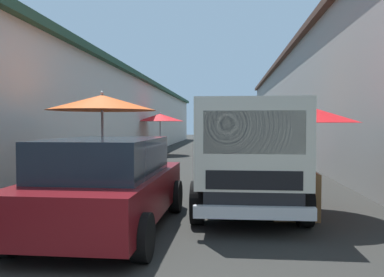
{
  "coord_description": "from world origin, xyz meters",
  "views": [
    {
      "loc": [
        -1.78,
        -0.7,
        1.67
      ],
      "look_at": [
        12.61,
        0.65,
        1.13
      ],
      "focal_mm": 35.82,
      "sensor_mm": 36.0,
      "label": 1
    }
  ],
  "objects_px": {
    "plastic_stool": "(286,165)",
    "fruit_stall_far_right": "(160,122)",
    "hatchback_car": "(108,184)",
    "delivery_truck": "(248,159)",
    "fruit_stall_near_right": "(294,131)",
    "parked_scooter": "(291,160)",
    "fruit_stall_near_left": "(252,121)",
    "fruit_stall_far_left": "(100,118)",
    "vendor_by_crates": "(292,149)"
  },
  "relations": [
    {
      "from": "hatchback_car",
      "to": "plastic_stool",
      "type": "height_order",
      "value": "hatchback_car"
    },
    {
      "from": "fruit_stall_far_left",
      "to": "hatchback_car",
      "type": "xyz_separation_m",
      "value": [
        -2.1,
        -0.83,
        -1.06
      ]
    },
    {
      "from": "fruit_stall_far_left",
      "to": "delivery_truck",
      "type": "xyz_separation_m",
      "value": [
        -0.9,
        -3.07,
        -0.76
      ]
    },
    {
      "from": "plastic_stool",
      "to": "fruit_stall_far_right",
      "type": "bearing_deg",
      "value": 35.79
    },
    {
      "from": "fruit_stall_near_left",
      "to": "delivery_truck",
      "type": "distance_m",
      "value": 4.36
    },
    {
      "from": "fruit_stall_far_left",
      "to": "fruit_stall_far_right",
      "type": "xyz_separation_m",
      "value": [
        12.6,
        0.97,
        0.01
      ]
    },
    {
      "from": "vendor_by_crates",
      "to": "plastic_stool",
      "type": "bearing_deg",
      "value": 0.6
    },
    {
      "from": "fruit_stall_near_right",
      "to": "parked_scooter",
      "type": "bearing_deg",
      "value": -8.85
    },
    {
      "from": "hatchback_car",
      "to": "delivery_truck",
      "type": "relative_size",
      "value": 0.8
    },
    {
      "from": "hatchback_car",
      "to": "delivery_truck",
      "type": "distance_m",
      "value": 2.56
    },
    {
      "from": "fruit_stall_near_left",
      "to": "delivery_truck",
      "type": "height_order",
      "value": "fruit_stall_near_left"
    },
    {
      "from": "hatchback_car",
      "to": "delivery_truck",
      "type": "height_order",
      "value": "delivery_truck"
    },
    {
      "from": "hatchback_car",
      "to": "vendor_by_crates",
      "type": "distance_m",
      "value": 6.98
    },
    {
      "from": "fruit_stall_far_right",
      "to": "plastic_stool",
      "type": "relative_size",
      "value": 5.89
    },
    {
      "from": "fruit_stall_near_left",
      "to": "parked_scooter",
      "type": "xyz_separation_m",
      "value": [
        1.99,
        -1.46,
        -1.31
      ]
    },
    {
      "from": "fruit_stall_far_left",
      "to": "hatchback_car",
      "type": "relative_size",
      "value": 0.6
    },
    {
      "from": "fruit_stall_near_right",
      "to": "hatchback_car",
      "type": "height_order",
      "value": "fruit_stall_near_right"
    },
    {
      "from": "delivery_truck",
      "to": "plastic_stool",
      "type": "bearing_deg",
      "value": -14.99
    },
    {
      "from": "fruit_stall_near_right",
      "to": "plastic_stool",
      "type": "height_order",
      "value": "fruit_stall_near_right"
    },
    {
      "from": "fruit_stall_far_right",
      "to": "fruit_stall_near_right",
      "type": "height_order",
      "value": "fruit_stall_far_right"
    },
    {
      "from": "fruit_stall_far_left",
      "to": "fruit_stall_near_left",
      "type": "bearing_deg",
      "value": -45.16
    },
    {
      "from": "hatchback_car",
      "to": "delivery_truck",
      "type": "bearing_deg",
      "value": -61.87
    },
    {
      "from": "fruit_stall_far_right",
      "to": "vendor_by_crates",
      "type": "height_order",
      "value": "fruit_stall_far_right"
    },
    {
      "from": "fruit_stall_far_left",
      "to": "vendor_by_crates",
      "type": "bearing_deg",
      "value": -50.92
    },
    {
      "from": "fruit_stall_far_right",
      "to": "parked_scooter",
      "type": "height_order",
      "value": "fruit_stall_far_right"
    },
    {
      "from": "fruit_stall_far_right",
      "to": "vendor_by_crates",
      "type": "relative_size",
      "value": 1.6
    },
    {
      "from": "fruit_stall_near_right",
      "to": "vendor_by_crates",
      "type": "relative_size",
      "value": 1.45
    },
    {
      "from": "fruit_stall_far_left",
      "to": "fruit_stall_near_left",
      "type": "height_order",
      "value": "fruit_stall_far_left"
    },
    {
      "from": "fruit_stall_far_left",
      "to": "parked_scooter",
      "type": "relative_size",
      "value": 1.4
    },
    {
      "from": "vendor_by_crates",
      "to": "plastic_stool",
      "type": "relative_size",
      "value": 3.68
    },
    {
      "from": "delivery_truck",
      "to": "plastic_stool",
      "type": "relative_size",
      "value": 11.32
    },
    {
      "from": "delivery_truck",
      "to": "fruit_stall_far_right",
      "type": "bearing_deg",
      "value": 16.67
    },
    {
      "from": "plastic_stool",
      "to": "hatchback_car",
      "type": "bearing_deg",
      "value": 151.44
    },
    {
      "from": "fruit_stall_near_right",
      "to": "plastic_stool",
      "type": "relative_size",
      "value": 5.33
    },
    {
      "from": "hatchback_car",
      "to": "parked_scooter",
      "type": "relative_size",
      "value": 2.33
    },
    {
      "from": "delivery_truck",
      "to": "parked_scooter",
      "type": "relative_size",
      "value": 2.92
    },
    {
      "from": "fruit_stall_far_right",
      "to": "delivery_truck",
      "type": "bearing_deg",
      "value": -163.33
    },
    {
      "from": "vendor_by_crates",
      "to": "plastic_stool",
      "type": "height_order",
      "value": "vendor_by_crates"
    },
    {
      "from": "parked_scooter",
      "to": "vendor_by_crates",
      "type": "bearing_deg",
      "value": 171.44
    },
    {
      "from": "hatchback_car",
      "to": "vendor_by_crates",
      "type": "xyz_separation_m",
      "value": [
        5.85,
        -3.8,
        0.18
      ]
    },
    {
      "from": "vendor_by_crates",
      "to": "fruit_stall_far_left",
      "type": "bearing_deg",
      "value": 129.08
    },
    {
      "from": "fruit_stall_near_right",
      "to": "vendor_by_crates",
      "type": "distance_m",
      "value": 4.6
    },
    {
      "from": "fruit_stall_near_left",
      "to": "parked_scooter",
      "type": "height_order",
      "value": "fruit_stall_near_left"
    },
    {
      "from": "fruit_stall_far_left",
      "to": "parked_scooter",
      "type": "bearing_deg",
      "value": -42.15
    },
    {
      "from": "parked_scooter",
      "to": "fruit_stall_far_left",
      "type": "bearing_deg",
      "value": 137.85
    },
    {
      "from": "fruit_stall_near_left",
      "to": "plastic_stool",
      "type": "height_order",
      "value": "fruit_stall_near_left"
    },
    {
      "from": "hatchback_car",
      "to": "parked_scooter",
      "type": "height_order",
      "value": "hatchback_car"
    },
    {
      "from": "fruit_stall_near_left",
      "to": "delivery_truck",
      "type": "relative_size",
      "value": 0.47
    },
    {
      "from": "fruit_stall_near_left",
      "to": "vendor_by_crates",
      "type": "height_order",
      "value": "fruit_stall_near_left"
    },
    {
      "from": "fruit_stall_far_left",
      "to": "vendor_by_crates",
      "type": "xyz_separation_m",
      "value": [
        3.76,
        -4.63,
        -0.88
      ]
    }
  ]
}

